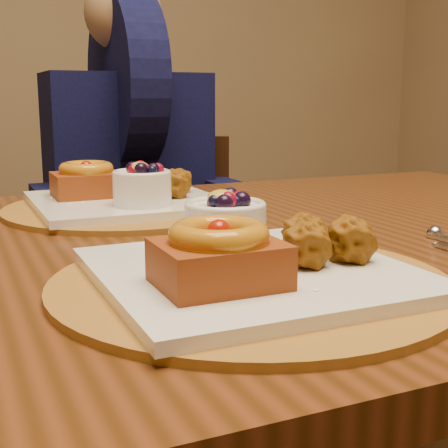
{
  "coord_description": "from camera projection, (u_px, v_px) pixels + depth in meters",
  "views": [
    {
      "loc": [
        -0.35,
        -0.59,
        0.93
      ],
      "look_at": [
        -0.1,
        -0.04,
        0.81
      ],
      "focal_mm": 50.0,
      "sensor_mm": 36.0,
      "label": 1
    }
  ],
  "objects": [
    {
      "name": "dining_table",
      "position": [
        174.0,
        298.0,
        0.8
      ],
      "size": [
        1.6,
        0.9,
        0.76
      ],
      "color": "#391E0A",
      "rests_on": "ground"
    },
    {
      "name": "chair_far",
      "position": [
        146.0,
        293.0,
        1.51
      ],
      "size": [
        0.53,
        0.53,
        0.84
      ],
      "rotation": [
        0.0,
        0.0,
        -0.42
      ],
      "color": "black",
      "rests_on": "ground"
    },
    {
      "name": "place_setting_far",
      "position": [
        126.0,
        197.0,
        0.97
      ],
      "size": [
        0.38,
        0.38,
        0.08
      ],
      "color": "brown",
      "rests_on": "dining_table"
    },
    {
      "name": "diner",
      "position": [
        128.0,
        147.0,
        1.5
      ],
      "size": [
        0.47,
        0.46,
        0.76
      ],
      "rotation": [
        0.0,
        0.0,
        -0.38
      ],
      "color": "black",
      "rests_on": "ground"
    },
    {
      "name": "place_setting_near",
      "position": [
        247.0,
        262.0,
        0.59
      ],
      "size": [
        0.38,
        0.38,
        0.08
      ],
      "color": "brown",
      "rests_on": "dining_table"
    }
  ]
}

